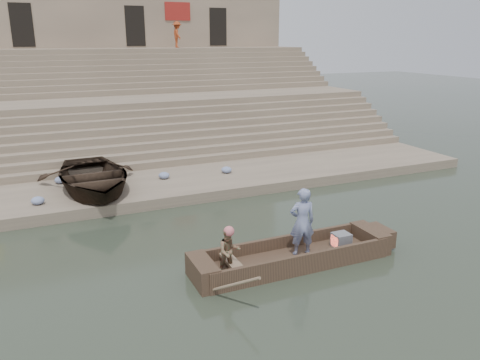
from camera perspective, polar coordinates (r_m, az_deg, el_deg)
ground at (r=11.41m, az=-10.39°, el=-14.33°), size 120.00×120.00×0.00m
lower_landing at (r=18.59m, az=-16.30°, el=-1.62°), size 32.00×4.00×0.40m
mid_landing at (r=25.57m, az=-18.90°, el=5.83°), size 32.00×3.00×2.80m
upper_landing at (r=32.32m, az=-20.32°, el=9.96°), size 32.00×3.00×5.20m
ghat_steps at (r=27.16m, az=-19.33°, el=7.25°), size 32.00×11.00×5.20m
building_wall at (r=36.15m, az=-21.29°, el=15.27°), size 32.00×5.07×11.20m
main_rowboat at (r=12.97m, az=6.33°, el=-9.57°), size 5.00×1.30×0.22m
rowboat_trim at (r=12.98m, az=7.17°, el=-8.63°), size 6.04×2.63×1.85m
standing_man at (r=12.70m, az=7.49°, el=-5.03°), size 0.76×0.59×1.88m
rowing_man at (r=11.76m, az=-1.31°, el=-8.57°), size 0.61×0.50×1.18m
television at (r=13.62m, az=12.03°, el=-7.09°), size 0.46×0.42×0.40m
beached_rowboat at (r=18.21m, az=-17.32°, el=0.35°), size 3.82×5.27×1.08m
pedestrian at (r=33.69m, az=-7.55°, el=16.95°), size 0.68×1.13×1.70m
cloth_bundles at (r=18.88m, az=-13.41°, el=-0.06°), size 7.80×2.72×0.26m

